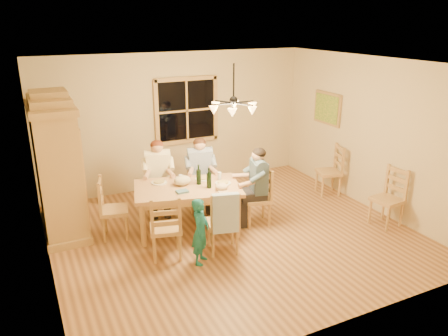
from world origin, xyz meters
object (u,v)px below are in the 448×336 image
wine_bottle_a (199,174)px  chair_near_left (166,238)px  chair_far_left (159,196)px  chair_end_right (257,207)px  chair_spare_back (328,179)px  child (200,231)px  adult_woman (158,168)px  chair_spare_front (386,208)px  chair_far_right (201,193)px  adult_slate_man (258,177)px  chandelier (234,106)px  dining_table (188,193)px  wine_bottle_b (209,178)px  chair_near_right (223,232)px  adult_plaid_man (200,165)px  chair_end_left (115,219)px  armoire (58,170)px

wine_bottle_a → chair_near_left: bearing=-139.6°
chair_far_left → chair_end_right: size_ratio=1.00×
chair_end_right → chair_spare_back: size_ratio=1.00×
chair_end_right → child: 1.54m
adult_woman → chair_spare_front: bearing=161.0°
chair_far_right → adult_slate_man: 1.27m
chandelier → chair_far_right: 2.10m
dining_table → adult_woman: (-0.21, 0.87, 0.19)m
chair_near_left → chair_spare_back: 3.75m
chair_near_left → adult_woman: bearing=90.0°
chandelier → wine_bottle_b: bearing=141.5°
chandelier → chair_end_right: 1.86m
wine_bottle_a → child: 1.21m
chair_far_left → child: (-0.00, -1.89, 0.19)m
adult_slate_man → wine_bottle_a: adult_slate_man is taller
chair_far_right → child: (-0.72, -1.71, 0.19)m
chair_spare_front → chair_spare_back: size_ratio=1.00×
chair_far_left → chair_near_right: bearing=117.9°
child → chair_spare_back: 3.50m
chair_far_right → wine_bottle_a: bearing=79.7°
chair_far_left → chair_end_right: bearing=153.4°
chair_far_left → child: size_ratio=1.01×
dining_table → adult_plaid_man: (0.51, 0.68, 0.19)m
chair_far_right → chair_near_right: bearing=93.4°
chair_far_left → chair_far_right: same height
chair_end_left → chair_spare_back: same height
chair_end_right → adult_woman: 1.84m
chair_end_left → chair_end_right: bearing=90.0°
adult_plaid_man → wine_bottle_a: bearing=79.7°
adult_plaid_man → wine_bottle_b: size_ratio=2.65×
chair_far_right → chair_near_right: 1.58m
chair_near_left → adult_woman: 1.66m
dining_table → adult_woman: adult_woman is taller
adult_slate_man → dining_table: bearing=90.0°
chair_end_left → wine_bottle_a: size_ratio=3.00×
adult_slate_man → chair_spare_front: bearing=-102.9°
chandelier → chair_near_left: bearing=-169.3°
chair_end_right → chair_spare_front: same height
adult_slate_man → wine_bottle_b: 0.84m
chair_near_left → wine_bottle_b: bearing=41.9°
chair_far_right → adult_plaid_man: 0.54m
chandelier → wine_bottle_a: (-0.39, 0.46, -1.15)m
wine_bottle_a → chandelier: bearing=-49.9°
chair_far_right → adult_slate_man: adult_slate_man is taller
armoire → chair_end_left: 1.17m
chair_far_left → chair_spare_front: same height
chair_end_left → dining_table: bearing=90.0°
armoire → adult_slate_man: size_ratio=2.63×
chair_far_right → adult_plaid_man: bearing=107.8°
chair_end_right → chair_end_left: bearing=90.0°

